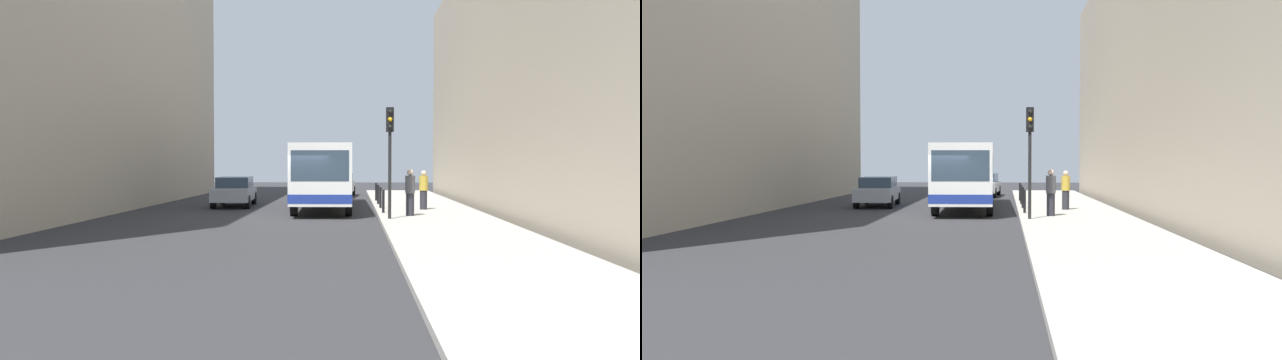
{
  "view_description": "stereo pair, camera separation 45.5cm",
  "coord_description": "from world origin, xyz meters",
  "views": [
    {
      "loc": [
        2.17,
        -23.99,
        2.29
      ],
      "look_at": [
        0.73,
        2.79,
        1.43
      ],
      "focal_mm": 33.9,
      "sensor_mm": 36.0,
      "label": 1
    },
    {
      "loc": [
        2.63,
        -23.96,
        2.29
      ],
      "look_at": [
        0.73,
        2.79,
        1.43
      ],
      "focal_mm": 33.9,
      "sensor_mm": 36.0,
      "label": 2
    }
  ],
  "objects": [
    {
      "name": "ground_plane",
      "position": [
        0.0,
        0.0,
        0.0
      ],
      "size": [
        80.0,
        80.0,
        0.0
      ],
      "primitive_type": "plane",
      "color": "#2D2D30"
    },
    {
      "name": "sidewalk",
      "position": [
        5.4,
        0.0,
        0.07
      ],
      "size": [
        4.4,
        40.0,
        0.15
      ],
      "primitive_type": "cube",
      "color": "#ADA89E",
      "rests_on": "ground"
    },
    {
      "name": "building_left",
      "position": [
        -11.5,
        4.0,
        8.87
      ],
      "size": [
        7.0,
        32.0,
        17.74
      ],
      "primitive_type": "cube",
      "color": "#B2A38C",
      "rests_on": "ground"
    },
    {
      "name": "building_right",
      "position": [
        11.5,
        4.0,
        6.34
      ],
      "size": [
        7.0,
        32.0,
        12.68
      ],
      "primitive_type": "cube",
      "color": "#B2A38C",
      "rests_on": "ground"
    },
    {
      "name": "bus",
      "position": [
        0.82,
        4.9,
        1.73
      ],
      "size": [
        2.72,
        11.06,
        3.0
      ],
      "rotation": [
        0.0,
        0.0,
        3.16
      ],
      "color": "white",
      "rests_on": "ground"
    },
    {
      "name": "car_beside_bus",
      "position": [
        -3.75,
        6.09,
        0.78
      ],
      "size": [
        2.08,
        4.5,
        1.48
      ],
      "rotation": [
        0.0,
        0.0,
        3.2
      ],
      "color": "#A5A8AD",
      "rests_on": "ground"
    },
    {
      "name": "car_behind_bus",
      "position": [
        1.31,
        14.73,
        0.78
      ],
      "size": [
        2.13,
        4.52,
        1.48
      ],
      "rotation": [
        0.0,
        0.0,
        3.06
      ],
      "color": "#A5A8AD",
      "rests_on": "ground"
    },
    {
      "name": "traffic_light",
      "position": [
        3.55,
        -1.66,
        3.01
      ],
      "size": [
        0.28,
        0.33,
        4.1
      ],
      "color": "black",
      "rests_on": "sidewalk"
    },
    {
      "name": "bollard_near",
      "position": [
        3.45,
        0.91,
        0.62
      ],
      "size": [
        0.11,
        0.11,
        0.95
      ],
      "primitive_type": "cylinder",
      "color": "black",
      "rests_on": "sidewalk"
    },
    {
      "name": "bollard_mid",
      "position": [
        3.45,
        3.45,
        0.62
      ],
      "size": [
        0.11,
        0.11,
        0.95
      ],
      "primitive_type": "cylinder",
      "color": "black",
      "rests_on": "sidewalk"
    },
    {
      "name": "bollard_far",
      "position": [
        3.45,
        5.98,
        0.62
      ],
      "size": [
        0.11,
        0.11,
        0.95
      ],
      "primitive_type": "cylinder",
      "color": "black",
      "rests_on": "sidewalk"
    },
    {
      "name": "bollard_farthest",
      "position": [
        3.45,
        8.51,
        0.62
      ],
      "size": [
        0.11,
        0.11,
        0.95
      ],
      "primitive_type": "cylinder",
      "color": "black",
      "rests_on": "sidewalk"
    },
    {
      "name": "pedestrian_near_signal",
      "position": [
        4.42,
        -0.38,
        1.06
      ],
      "size": [
        0.38,
        0.38,
        1.81
      ],
      "rotation": [
        0.0,
        0.0,
        3.89
      ],
      "color": "#26262D",
      "rests_on": "sidewalk"
    },
    {
      "name": "pedestrian_mid_sidewalk",
      "position": [
        5.3,
        2.72,
        1.0
      ],
      "size": [
        0.38,
        0.38,
        1.71
      ],
      "rotation": [
        0.0,
        0.0,
        2.84
      ],
      "color": "#26262D",
      "rests_on": "sidewalk"
    }
  ]
}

